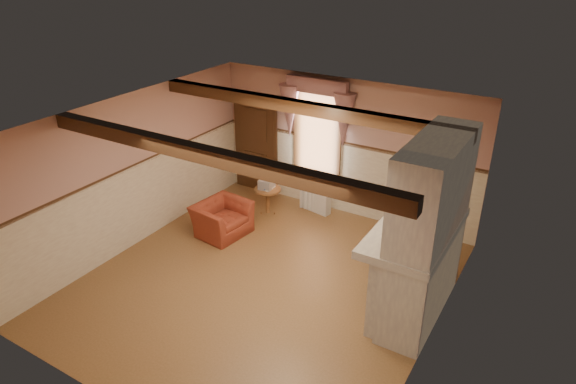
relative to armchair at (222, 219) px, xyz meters
The scene contains 26 objects.
floor 1.86m from the armchair, 31.11° to the right, with size 5.50×6.00×0.01m, color brown.
ceiling 3.08m from the armchair, 31.11° to the right, with size 5.50×6.00×0.01m, color silver.
wall_back 2.80m from the armchair, 52.71° to the left, with size 5.50×0.02×2.80m, color tan.
wall_front 4.38m from the armchair, 68.36° to the right, with size 5.50×0.02×2.80m, color tan.
wall_left 1.86m from the armchair, 141.43° to the right, with size 0.02×6.00×2.80m, color tan.
wall_right 4.55m from the armchair, 12.35° to the right, with size 0.02×6.00×2.80m, color tan.
wainscot 1.88m from the armchair, 31.11° to the right, with size 5.50×6.00×1.50m, color beige, non-canonical shape.
chair_rail 2.18m from the armchair, 31.11° to the right, with size 5.50×6.00×0.08m, color black, non-canonical shape.
firebox 3.58m from the armchair, ahead, with size 0.20×0.95×0.90m, color black.
armchair is the anchor object (origin of this frame).
side_table 1.21m from the armchair, 76.17° to the left, with size 0.54×0.54×0.55m, color brown.
book_stack 1.26m from the armchair, 77.69° to the left, with size 0.26×0.32×0.20m, color #B7AD8C.
radiator 2.07m from the armchair, 58.10° to the left, with size 0.70×0.18×0.60m, color silver.
bowl 4.00m from the armchair, ahead, with size 0.36×0.36×0.09m, color brown.
mantel_clock 4.02m from the armchair, ahead, with size 0.14×0.24×0.20m, color black.
oil_lamp 4.02m from the armchair, ahead, with size 0.11×0.11×0.28m, color #B49433.
candle_red 4.15m from the armchair, 16.69° to the right, with size 0.06×0.06×0.16m, color #A22014.
jar_yellow 4.03m from the armchair, ahead, with size 0.06×0.06×0.12m, color yellow.
fireplace 4.15m from the armchair, ahead, with size 0.85×2.00×2.80m, color gray.
mantel 3.97m from the armchair, ahead, with size 1.05×2.05×0.12m, color gray.
overmantel_mirror 4.00m from the armchair, ahead, with size 0.06×1.44×1.04m, color silver.
door 2.19m from the armchair, 105.00° to the left, with size 1.10×0.10×2.10m, color black.
window 2.61m from the armchair, 64.52° to the left, with size 1.06×0.08×2.02m, color white.
window_drapes 2.90m from the armchair, 63.49° to the left, with size 1.30×0.14×1.40m, color gray.
ceiling_beam_front 3.57m from the armchair, 53.87° to the right, with size 5.50×0.18×0.20m, color black.
ceiling_beam_back 2.86m from the armchair, ahead, with size 5.50×0.18×0.20m, color black.
Camera 1 is at (3.95, -5.78, 5.10)m, focal length 32.00 mm.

